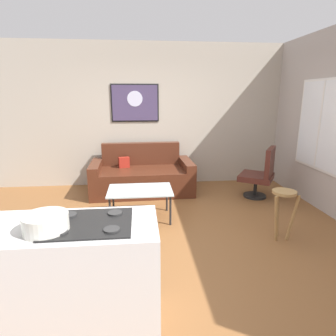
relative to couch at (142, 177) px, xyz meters
name	(u,v)px	position (x,y,z in m)	size (l,w,h in m)	color
ground	(163,238)	(0.24, -1.86, -0.31)	(6.40, 6.40, 0.04)	brown
back_wall	(153,116)	(0.24, 0.57, 1.11)	(6.40, 0.05, 2.80)	#B1A696
couch	(142,177)	(0.00, 0.00, 0.00)	(1.91, 1.00, 0.89)	#4C2416
coffee_table	(140,192)	(-0.04, -1.24, 0.13)	(0.94, 0.63, 0.46)	silver
armchair	(261,174)	(2.10, -0.54, 0.15)	(0.78, 0.78, 0.92)	black
bar_stool	(283,203)	(1.75, -2.05, 0.19)	(0.34, 0.33, 0.65)	#A07946
kitchen_counter	(56,281)	(-0.68, -3.32, 0.16)	(1.52, 0.62, 0.93)	silver
mixing_bowl	(46,223)	(-0.67, -3.42, 0.67)	(0.30, 0.30, 0.12)	silver
wall_painting	(135,103)	(-0.10, 0.52, 1.36)	(0.93, 0.03, 0.73)	black
window	(320,125)	(2.83, -0.96, 1.05)	(0.03, 1.19, 1.43)	silver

